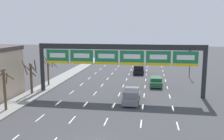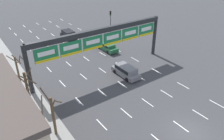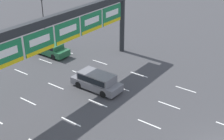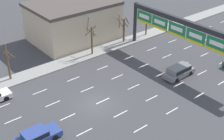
{
  "view_description": "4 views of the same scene",
  "coord_description": "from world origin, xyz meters",
  "px_view_note": "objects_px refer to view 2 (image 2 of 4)",
  "views": [
    {
      "loc": [
        4.02,
        -16.04,
        8.73
      ],
      "look_at": [
        -0.65,
        13.87,
        3.63
      ],
      "focal_mm": 40.0,
      "sensor_mm": 36.0,
      "label": 1
    },
    {
      "loc": [
        -15.78,
        -8.86,
        16.05
      ],
      "look_at": [
        -2.21,
        10.31,
        3.26
      ],
      "focal_mm": 35.0,
      "sensor_mm": 36.0,
      "label": 2
    },
    {
      "loc": [
        -17.33,
        -3.25,
        14.15
      ],
      "look_at": [
        2.74,
        11.52,
        1.9
      ],
      "focal_mm": 50.0,
      "sensor_mm": 36.0,
      "label": 3
    },
    {
      "loc": [
        24.82,
        -17.64,
        21.76
      ],
      "look_at": [
        -1.16,
        3.35,
        2.96
      ],
      "focal_mm": 50.0,
      "sensor_mm": 36.0,
      "label": 4
    }
  ],
  "objects_px": {
    "tree_bare_closest": "(52,113)",
    "tree_bare_third": "(27,84)",
    "suv_black": "(68,34)",
    "tree_bare_second": "(18,67)",
    "car_green": "(107,47)",
    "sign_gantry": "(102,38)",
    "traffic_light_near_gantry": "(111,18)",
    "suv_grey": "(126,70)"
  },
  "relations": [
    {
      "from": "suv_black",
      "to": "traffic_light_near_gantry",
      "type": "relative_size",
      "value": 0.87
    },
    {
      "from": "car_green",
      "to": "tree_bare_closest",
      "type": "height_order",
      "value": "tree_bare_closest"
    },
    {
      "from": "suv_black",
      "to": "tree_bare_closest",
      "type": "bearing_deg",
      "value": -117.99
    },
    {
      "from": "traffic_light_near_gantry",
      "to": "tree_bare_closest",
      "type": "distance_m",
      "value": 31.18
    },
    {
      "from": "car_green",
      "to": "tree_bare_second",
      "type": "height_order",
      "value": "tree_bare_second"
    },
    {
      "from": "car_green",
      "to": "tree_bare_second",
      "type": "distance_m",
      "value": 16.47
    },
    {
      "from": "sign_gantry",
      "to": "tree_bare_second",
      "type": "distance_m",
      "value": 12.01
    },
    {
      "from": "tree_bare_second",
      "to": "sign_gantry",
      "type": "bearing_deg",
      "value": -16.37
    },
    {
      "from": "suv_grey",
      "to": "traffic_light_near_gantry",
      "type": "relative_size",
      "value": 0.97
    },
    {
      "from": "traffic_light_near_gantry",
      "to": "tree_bare_closest",
      "type": "relative_size",
      "value": 0.85
    },
    {
      "from": "suv_grey",
      "to": "sign_gantry",
      "type": "bearing_deg",
      "value": 119.7
    },
    {
      "from": "traffic_light_near_gantry",
      "to": "tree_bare_third",
      "type": "bearing_deg",
      "value": -145.75
    },
    {
      "from": "sign_gantry",
      "to": "car_green",
      "type": "xyz_separation_m",
      "value": [
        4.93,
        5.97,
        -4.58
      ]
    },
    {
      "from": "car_green",
      "to": "tree_bare_third",
      "type": "bearing_deg",
      "value": -154.85
    },
    {
      "from": "suv_black",
      "to": "tree_bare_second",
      "type": "xyz_separation_m",
      "value": [
        -13.06,
        -12.56,
        1.64
      ]
    },
    {
      "from": "car_green",
      "to": "tree_bare_closest",
      "type": "relative_size",
      "value": 0.83
    },
    {
      "from": "tree_bare_second",
      "to": "car_green",
      "type": "bearing_deg",
      "value": 9.39
    },
    {
      "from": "sign_gantry",
      "to": "tree_bare_third",
      "type": "distance_m",
      "value": 11.95
    },
    {
      "from": "tree_bare_closest",
      "to": "tree_bare_third",
      "type": "xyz_separation_m",
      "value": [
        -0.39,
        6.77,
        -0.22
      ]
    },
    {
      "from": "traffic_light_near_gantry",
      "to": "tree_bare_third",
      "type": "distance_m",
      "value": 27.15
    },
    {
      "from": "sign_gantry",
      "to": "traffic_light_near_gantry",
      "type": "distance_m",
      "value": 17.49
    },
    {
      "from": "suv_black",
      "to": "tree_bare_third",
      "type": "xyz_separation_m",
      "value": [
        -13.34,
        -17.6,
        1.63
      ]
    },
    {
      "from": "sign_gantry",
      "to": "car_green",
      "type": "height_order",
      "value": "sign_gantry"
    },
    {
      "from": "sign_gantry",
      "to": "tree_bare_closest",
      "type": "xyz_separation_m",
      "value": [
        -11.11,
        -8.52,
        -2.53
      ]
    },
    {
      "from": "car_green",
      "to": "tree_bare_second",
      "type": "xyz_separation_m",
      "value": [
        -16.15,
        -2.67,
        1.84
      ]
    },
    {
      "from": "suv_black",
      "to": "tree_bare_second",
      "type": "bearing_deg",
      "value": -136.13
    },
    {
      "from": "tree_bare_second",
      "to": "tree_bare_third",
      "type": "xyz_separation_m",
      "value": [
        -0.28,
        -5.04,
        -0.01
      ]
    },
    {
      "from": "traffic_light_near_gantry",
      "to": "car_green",
      "type": "bearing_deg",
      "value": -128.46
    },
    {
      "from": "suv_black",
      "to": "car_green",
      "type": "bearing_deg",
      "value": -72.66
    },
    {
      "from": "sign_gantry",
      "to": "suv_black",
      "type": "bearing_deg",
      "value": 83.37
    },
    {
      "from": "car_green",
      "to": "traffic_light_near_gantry",
      "type": "xyz_separation_m",
      "value": [
        6.0,
        7.56,
        2.75
      ]
    },
    {
      "from": "suv_black",
      "to": "tree_bare_second",
      "type": "distance_m",
      "value": 18.19
    },
    {
      "from": "car_green",
      "to": "suv_grey",
      "type": "height_order",
      "value": "suv_grey"
    },
    {
      "from": "suv_black",
      "to": "traffic_light_near_gantry",
      "type": "distance_m",
      "value": 9.73
    },
    {
      "from": "car_green",
      "to": "suv_black",
      "type": "distance_m",
      "value": 10.36
    },
    {
      "from": "traffic_light_near_gantry",
      "to": "suv_black",
      "type": "bearing_deg",
      "value": 165.64
    },
    {
      "from": "suv_grey",
      "to": "traffic_light_near_gantry",
      "type": "bearing_deg",
      "value": 61.67
    },
    {
      "from": "sign_gantry",
      "to": "suv_grey",
      "type": "xyz_separation_m",
      "value": [
        1.87,
        -3.28,
        -4.44
      ]
    },
    {
      "from": "suv_grey",
      "to": "tree_bare_third",
      "type": "relative_size",
      "value": 1.05
    },
    {
      "from": "car_green",
      "to": "tree_bare_closest",
      "type": "distance_m",
      "value": 21.71
    },
    {
      "from": "sign_gantry",
      "to": "tree_bare_closest",
      "type": "height_order",
      "value": "sign_gantry"
    },
    {
      "from": "suv_black",
      "to": "suv_grey",
      "type": "height_order",
      "value": "suv_black"
    }
  ]
}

